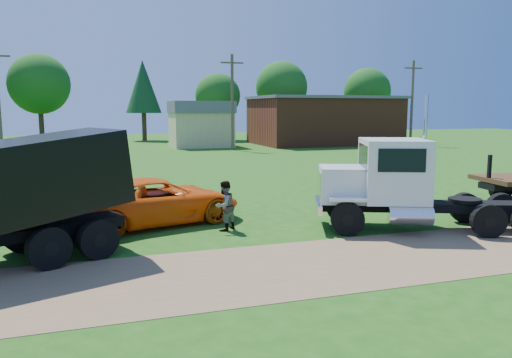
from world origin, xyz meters
name	(u,v)px	position (x,y,z in m)	size (l,w,h in m)	color
ground	(369,259)	(0.00, 0.00, 0.00)	(140.00, 140.00, 0.00)	#1A4E11
dirt_track	(369,259)	(0.00, 0.00, 0.01)	(120.00, 4.20, 0.01)	brown
white_semi_tractor	(396,184)	(2.55, 2.71, 1.49)	(7.31, 4.70, 4.37)	black
orange_pickup	(157,201)	(-4.76, 5.88, 0.79)	(2.63, 5.70, 1.59)	#F25D0B
spectator_b	(224,206)	(-2.82, 4.21, 0.81)	(0.79, 0.61, 1.62)	#999999
brick_building	(323,120)	(18.00, 40.00, 2.66)	(15.40, 10.40, 5.30)	brown
tan_shed	(201,123)	(4.00, 40.00, 2.42)	(6.20, 5.40, 4.70)	tan
utility_poles	(232,100)	(6.00, 35.00, 4.71)	(42.20, 0.28, 9.00)	brown
tree_row	(167,87)	(2.11, 50.20, 6.53)	(56.67, 10.86, 10.45)	#311D14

